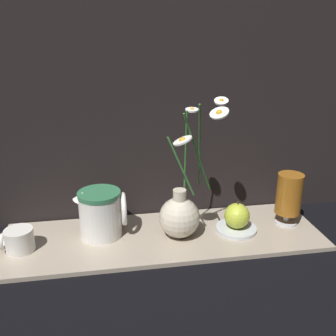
{
  "coord_description": "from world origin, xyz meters",
  "views": [
    {
      "loc": [
        -0.14,
        -0.9,
        0.55
      ],
      "look_at": [
        0.01,
        0.0,
        0.21
      ],
      "focal_mm": 40.0,
      "sensor_mm": 36.0,
      "label": 1
    }
  ],
  "objects_px": {
    "ceramic_pitcher": "(101,212)",
    "orange_fruit": "(237,216)",
    "vase_with_flowers": "(180,214)",
    "tea_glass": "(289,195)",
    "yellow_mug": "(19,240)"
  },
  "relations": [
    {
      "from": "ceramic_pitcher",
      "to": "orange_fruit",
      "type": "xyz_separation_m",
      "value": [
        0.37,
        -0.04,
        -0.03
      ]
    },
    {
      "from": "ceramic_pitcher",
      "to": "vase_with_flowers",
      "type": "bearing_deg",
      "value": -10.75
    },
    {
      "from": "tea_glass",
      "to": "orange_fruit",
      "type": "distance_m",
      "value": 0.17
    },
    {
      "from": "orange_fruit",
      "to": "ceramic_pitcher",
      "type": "bearing_deg",
      "value": 174.49
    },
    {
      "from": "yellow_mug",
      "to": "tea_glass",
      "type": "relative_size",
      "value": 0.54
    },
    {
      "from": "ceramic_pitcher",
      "to": "tea_glass",
      "type": "distance_m",
      "value": 0.54
    },
    {
      "from": "vase_with_flowers",
      "to": "orange_fruit",
      "type": "distance_m",
      "value": 0.17
    },
    {
      "from": "orange_fruit",
      "to": "yellow_mug",
      "type": "bearing_deg",
      "value": -179.27
    },
    {
      "from": "yellow_mug",
      "to": "vase_with_flowers",
      "type": "bearing_deg",
      "value": 0.5
    },
    {
      "from": "vase_with_flowers",
      "to": "orange_fruit",
      "type": "relative_size",
      "value": 4.81
    },
    {
      "from": "yellow_mug",
      "to": "ceramic_pitcher",
      "type": "distance_m",
      "value": 0.22
    },
    {
      "from": "vase_with_flowers",
      "to": "ceramic_pitcher",
      "type": "bearing_deg",
      "value": 169.25
    },
    {
      "from": "ceramic_pitcher",
      "to": "orange_fruit",
      "type": "bearing_deg",
      "value": -5.51
    },
    {
      "from": "yellow_mug",
      "to": "ceramic_pitcher",
      "type": "bearing_deg",
      "value": 11.65
    },
    {
      "from": "tea_glass",
      "to": "orange_fruit",
      "type": "xyz_separation_m",
      "value": [
        -0.16,
        -0.02,
        -0.04
      ]
    }
  ]
}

